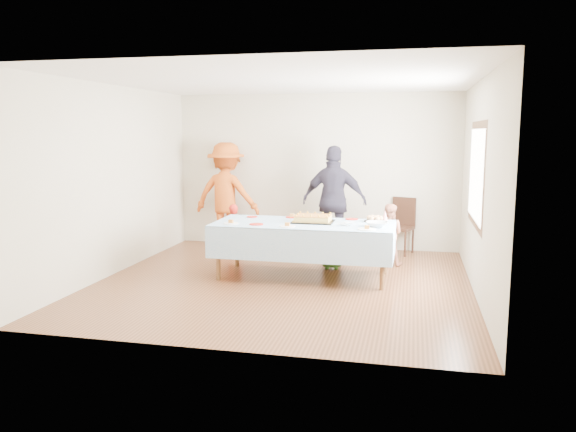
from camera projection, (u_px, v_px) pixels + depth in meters
name	position (u px, v px, depth m)	size (l,w,h in m)	color
ground	(284.00, 282.00, 7.69)	(5.00, 5.00, 0.00)	#4D2916
room_walls	(287.00, 152.00, 7.42)	(5.04, 5.04, 2.72)	beige
party_table	(304.00, 227.00, 7.85)	(2.50, 1.10, 0.78)	brown
birthday_cake	(313.00, 219.00, 7.88)	(0.57, 0.44, 0.10)	black
rolls_tray	(375.00, 219.00, 7.92)	(0.30, 0.30, 0.09)	black
punch_bowl	(377.00, 224.00, 7.48)	(0.29, 0.29, 0.07)	silver
party_hat	(385.00, 215.00, 8.02)	(0.09, 0.09, 0.15)	silver
fork_pile	(345.00, 223.00, 7.58)	(0.24, 0.18, 0.07)	white
plate_red_far_a	(252.00, 217.00, 8.35)	(0.16, 0.16, 0.01)	red
plate_red_far_b	(292.00, 217.00, 8.32)	(0.19, 0.19, 0.01)	red
plate_red_far_c	(307.00, 218.00, 8.21)	(0.19, 0.19, 0.01)	red
plate_red_far_d	(352.00, 219.00, 8.13)	(0.19, 0.19, 0.01)	red
plate_red_near	(256.00, 224.00, 7.68)	(0.19, 0.19, 0.01)	red
plate_white_left	(231.00, 223.00, 7.75)	(0.21, 0.21, 0.01)	white
plate_white_mid	(287.00, 226.00, 7.51)	(0.21, 0.21, 0.01)	white
plate_white_right	(367.00, 229.00, 7.29)	(0.23, 0.23, 0.01)	white
dining_chair	(401.00, 222.00, 9.48)	(0.53, 0.53, 0.94)	black
toddler_left	(234.00, 231.00, 9.11)	(0.32, 0.21, 0.89)	red
toddler_mid	(332.00, 244.00, 8.39)	(0.37, 0.24, 0.76)	#3C7125
toddler_right	(388.00, 234.00, 8.65)	(0.46, 0.36, 0.95)	tan
adult_left	(227.00, 195.00, 10.01)	(1.20, 0.69, 1.86)	#C65418
adult_right	(334.00, 201.00, 9.23)	(1.07, 0.44, 1.82)	#2F2B3C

